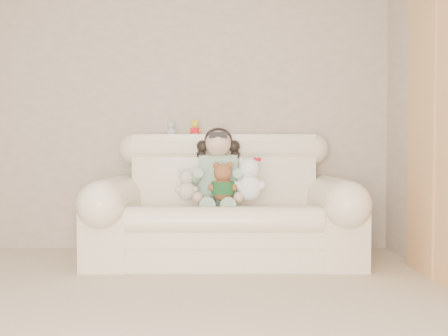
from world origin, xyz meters
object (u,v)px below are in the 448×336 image
at_px(white_cat, 249,174).
at_px(sofa, 224,197).
at_px(seated_child, 218,167).
at_px(cream_teddy, 187,182).
at_px(brown_teddy, 223,178).

bearing_deg(white_cat, sofa, 161.11).
relative_size(sofa, seated_child, 3.14).
height_order(seated_child, white_cat, seated_child).
xyz_separation_m(white_cat, cream_teddy, (-0.49, 0.02, -0.06)).
relative_size(sofa, white_cat, 5.24).
distance_m(sofa, seated_child, 0.26).
height_order(brown_teddy, cream_teddy, brown_teddy).
bearing_deg(sofa, brown_teddy, -93.47).
bearing_deg(brown_teddy, cream_teddy, 165.12).
relative_size(sofa, cream_teddy, 7.28).
distance_m(seated_child, cream_teddy, 0.32).
height_order(seated_child, brown_teddy, seated_child).
distance_m(sofa, brown_teddy, 0.23).
relative_size(seated_child, white_cat, 1.67).
distance_m(brown_teddy, white_cat, 0.21).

